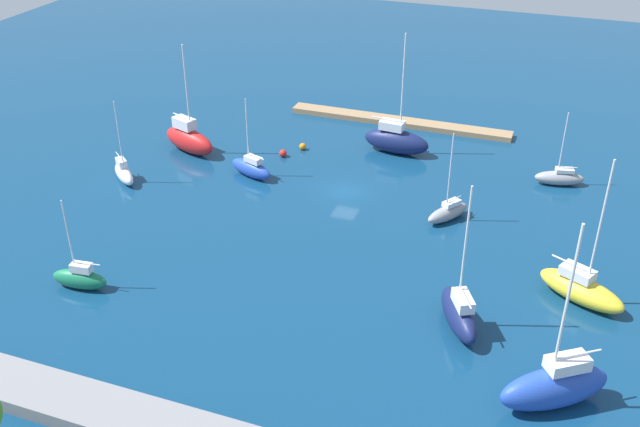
{
  "coord_description": "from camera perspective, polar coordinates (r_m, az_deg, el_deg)",
  "views": [
    {
      "loc": [
        -20.29,
        62.81,
        35.22
      ],
      "look_at": [
        0.0,
        7.59,
        1.5
      ],
      "focal_mm": 40.76,
      "sensor_mm": 36.0,
      "label": 1
    }
  ],
  "objects": [
    {
      "name": "sailboat_blue_far_north",
      "position": [
        51.42,
        17.98,
        -12.73
      ],
      "size": [
        7.76,
        6.48,
        14.12
      ],
      "rotation": [
        0.0,
        0.0,
        0.62
      ],
      "color": "#2347B2",
      "rests_on": "water"
    },
    {
      "name": "mooring_buoy_red",
      "position": [
        82.22,
        -2.92,
        4.74
      ],
      "size": [
        0.85,
        0.85,
        0.85
      ],
      "primitive_type": "sphere",
      "color": "red",
      "rests_on": "water"
    },
    {
      "name": "mooring_buoy_orange",
      "position": [
        83.87,
        -1.37,
        5.28
      ],
      "size": [
        0.79,
        0.79,
        0.79
      ],
      "primitive_type": "sphere",
      "color": "orange",
      "rests_on": "water"
    },
    {
      "name": "water",
      "position": [
        74.81,
        2.01,
        1.72
      ],
      "size": [
        160.0,
        160.0,
        0.0
      ],
      "primitive_type": "plane",
      "color": "navy",
      "rests_on": "ground"
    },
    {
      "name": "pier_dock",
      "position": [
        91.36,
        6.22,
        7.18
      ],
      "size": [
        27.7,
        2.2,
        0.64
      ],
      "primitive_type": "cube",
      "color": "#997A56",
      "rests_on": "ground"
    },
    {
      "name": "sailboat_blue_near_pier",
      "position": [
        77.78,
        -5.43,
        3.59
      ],
      "size": [
        5.7,
        3.4,
        8.72
      ],
      "rotation": [
        0.0,
        0.0,
        5.93
      ],
      "color": "#2347B2",
      "rests_on": "water"
    },
    {
      "name": "sailboat_gray_far_south",
      "position": [
        70.49,
        10.02,
        0.12
      ],
      "size": [
        3.99,
        5.03,
        9.04
      ],
      "rotation": [
        0.0,
        0.0,
        0.99
      ],
      "color": "gray",
      "rests_on": "water"
    },
    {
      "name": "sailboat_yellow_mid_basin",
      "position": [
        61.91,
        19.8,
        -5.56
      ],
      "size": [
        7.62,
        5.49,
        12.73
      ],
      "rotation": [
        0.0,
        0.0,
        2.68
      ],
      "color": "yellow",
      "rests_on": "water"
    },
    {
      "name": "sailboat_white_lone_south",
      "position": [
        79.2,
        -15.15,
        3.11
      ],
      "size": [
        4.44,
        3.98,
        9.07
      ],
      "rotation": [
        0.0,
        0.0,
        2.46
      ],
      "color": "white",
      "rests_on": "water"
    },
    {
      "name": "sailboat_navy_west_end",
      "position": [
        56.37,
        10.86,
        -7.68
      ],
      "size": [
        4.75,
        6.65,
        12.07
      ],
      "rotation": [
        0.0,
        0.0,
        5.2
      ],
      "color": "#141E4C",
      "rests_on": "water"
    },
    {
      "name": "sailboat_gray_east_end",
      "position": [
        79.86,
        18.3,
        2.71
      ],
      "size": [
        5.3,
        2.82,
        8.05
      ],
      "rotation": [
        0.0,
        0.0,
        0.24
      ],
      "color": "gray",
      "rests_on": "water"
    },
    {
      "name": "sailboat_red_outer_mooring",
      "position": [
        84.18,
        -10.25,
        5.79
      ],
      "size": [
        7.76,
        4.72,
        12.59
      ],
      "rotation": [
        0.0,
        0.0,
        2.79
      ],
      "color": "red",
      "rests_on": "water"
    },
    {
      "name": "sailboat_navy_center_basin",
      "position": [
        83.14,
        5.99,
        5.77
      ],
      "size": [
        7.77,
        3.26,
        13.84
      ],
      "rotation": [
        0.0,
        0.0,
        3.06
      ],
      "color": "#141E4C",
      "rests_on": "water"
    },
    {
      "name": "sailboat_green_by_breakwater",
      "position": [
        63.02,
        -18.34,
        -4.82
      ],
      "size": [
        4.95,
        2.02,
        8.22
      ],
      "rotation": [
        0.0,
        0.0,
        0.12
      ],
      "color": "#19724C",
      "rests_on": "water"
    }
  ]
}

